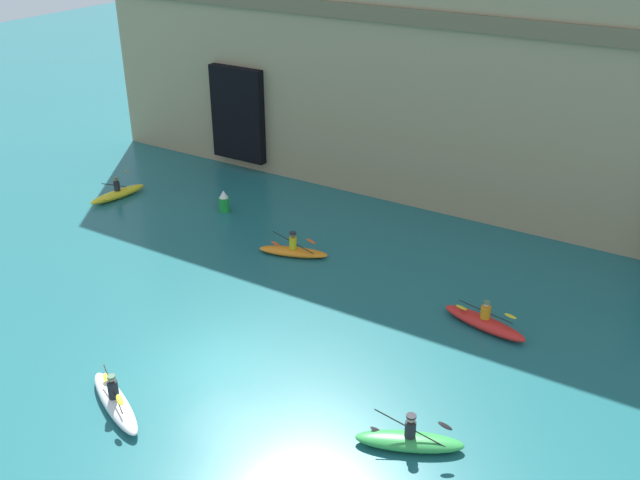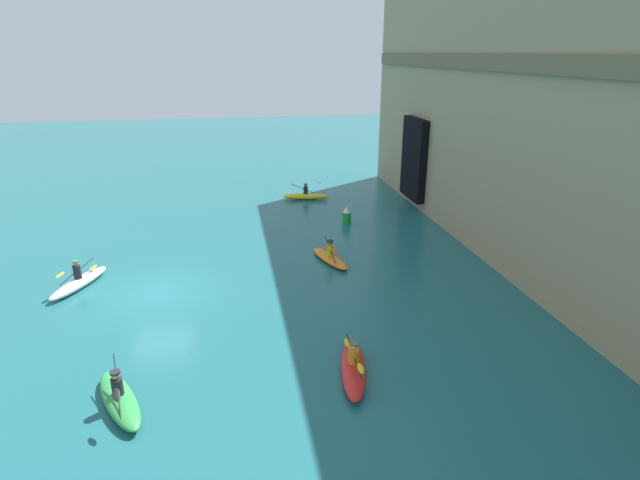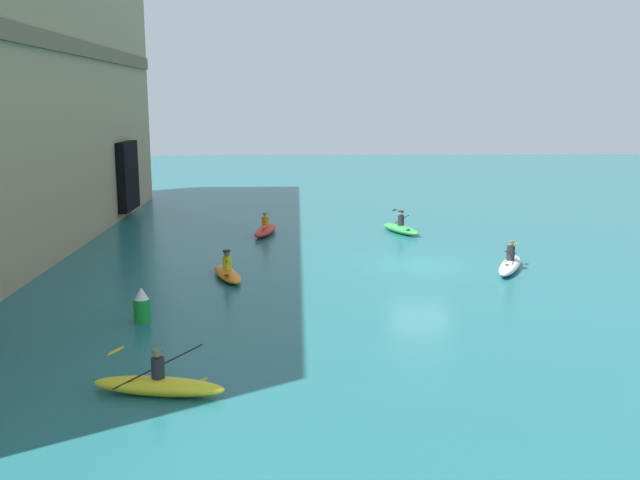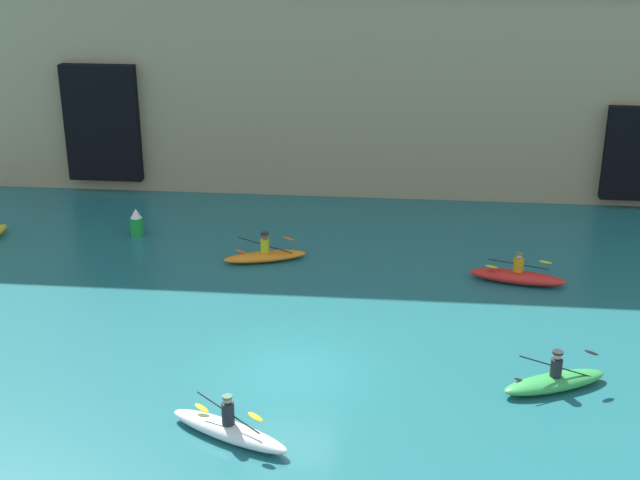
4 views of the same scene
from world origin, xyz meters
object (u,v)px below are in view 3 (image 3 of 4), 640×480
at_px(kayak_orange, 227,273).
at_px(kayak_white, 510,265).
at_px(kayak_yellow, 159,385).
at_px(kayak_green, 401,228).
at_px(kayak_red, 265,230).
at_px(marker_buoy, 142,306).

height_order(kayak_orange, kayak_white, kayak_white).
bearing_deg(kayak_yellow, kayak_green, 77.35).
bearing_deg(kayak_red, kayak_green, 103.86).
height_order(kayak_orange, marker_buoy, kayak_orange).
height_order(kayak_green, kayak_yellow, kayak_yellow).
distance_m(kayak_red, kayak_yellow, 19.81).
relative_size(kayak_orange, kayak_white, 0.92).
distance_m(kayak_green, kayak_yellow, 21.71).
distance_m(kayak_red, kayak_white, 12.82).
distance_m(kayak_green, kayak_orange, 12.07).
height_order(kayak_green, kayak_white, kayak_white).
height_order(kayak_green, kayak_orange, kayak_green).
height_order(kayak_red, kayak_yellow, kayak_yellow).
bearing_deg(kayak_yellow, kayak_red, 95.60).
bearing_deg(marker_buoy, kayak_white, -64.92).
bearing_deg(kayak_orange, kayak_yellow, 158.80).
xyz_separation_m(kayak_green, kayak_yellow, (-20.00, 8.44, 0.00)).
bearing_deg(kayak_green, kayak_white, 176.04).
bearing_deg(kayak_orange, kayak_red, -25.32).
relative_size(kayak_green, kayak_orange, 1.01).
height_order(kayak_white, marker_buoy, kayak_white).
relative_size(kayak_orange, kayak_yellow, 0.97).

